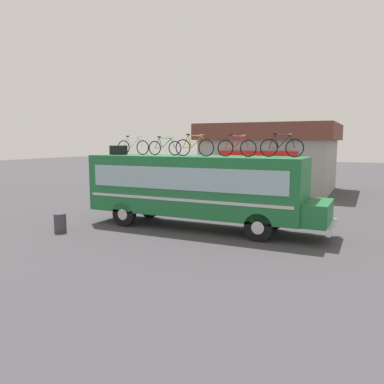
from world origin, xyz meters
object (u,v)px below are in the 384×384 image
Objects in this scene: rooftop_bicycle_5 at (281,147)px; trash_bin at (60,223)px; bus at (197,186)px; rooftop_bicycle_1 at (133,147)px; rooftop_bicycle_2 at (165,147)px; rooftop_bicycle_3 at (194,147)px; rooftop_bicycle_4 at (237,147)px; luggage_bag_1 at (118,150)px.

rooftop_bicycle_5 reaches higher than trash_bin.
bus is 6.04× the size of rooftop_bicycle_5.
rooftop_bicycle_1 is at bearing 66.52° from trash_bin.
rooftop_bicycle_1 reaches higher than rooftop_bicycle_2.
rooftop_bicycle_3 is at bearing -91.61° from bus.
bus is 2.47m from rooftop_bicycle_4.
rooftop_bicycle_1 is 2.22× the size of trash_bin.
rooftop_bicycle_3 is (3.40, -0.45, 0.02)m from rooftop_bicycle_1.
rooftop_bicycle_3 is at bearing -2.56° from luggage_bag_1.
rooftop_bicycle_3 reaches higher than rooftop_bicycle_1.
trash_bin is at bearing -133.87° from rooftop_bicycle_2.
rooftop_bicycle_5 is 9.64m from trash_bin.
rooftop_bicycle_3 is 1.08× the size of rooftop_bicycle_4.
rooftop_bicycle_3 is 2.29× the size of trash_bin.
luggage_bag_1 is at bearing -179.79° from rooftop_bicycle_4.
rooftop_bicycle_1 is at bearing -178.52° from rooftop_bicycle_5.
trash_bin is (-0.82, -3.08, -2.98)m from luggage_bag_1.
rooftop_bicycle_4 reaches higher than rooftop_bicycle_2.
rooftop_bicycle_3 is (1.67, -0.41, 0.03)m from rooftop_bicycle_2.
luggage_bag_1 is 7.59m from rooftop_bicycle_5.
rooftop_bicycle_2 reaches higher than luggage_bag_1.
rooftop_bicycle_5 is at bearing 5.30° from bus.
rooftop_bicycle_5 reaches higher than rooftop_bicycle_3.
rooftop_bicycle_3 is (4.04, -0.18, 0.18)m from luggage_bag_1.
luggage_bag_1 is at bearing -174.35° from rooftop_bicycle_2.
rooftop_bicycle_4 is 1.78m from rooftop_bicycle_5.
rooftop_bicycle_5 reaches higher than luggage_bag_1.
rooftop_bicycle_4 reaches higher than trash_bin.
luggage_bag_1 is 0.35× the size of rooftop_bicycle_3.
luggage_bag_1 is (-4.05, -0.12, 1.53)m from bus.
bus is 2.37m from rooftop_bicycle_2.
rooftop_bicycle_4 is 0.95× the size of rooftop_bicycle_5.
rooftop_bicycle_5 is at bearing 22.81° from trash_bin.
luggage_bag_1 is 0.38× the size of rooftop_bicycle_2.
rooftop_bicycle_1 is 3.43m from rooftop_bicycle_3.
bus is 5.88× the size of rooftop_bicycle_3.
rooftop_bicycle_1 is 0.97× the size of rooftop_bicycle_3.
rooftop_bicycle_1 is at bearing 23.04° from luggage_bag_1.
luggage_bag_1 is 0.81× the size of trash_bin.
rooftop_bicycle_3 is at bearing -173.61° from rooftop_bicycle_4.
rooftop_bicycle_5 is 2.23× the size of trash_bin.
rooftop_bicycle_2 is at bearing 46.13° from trash_bin.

